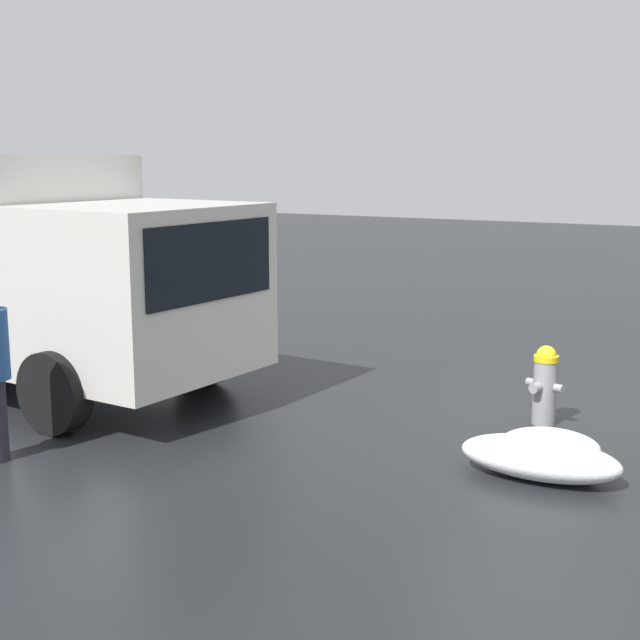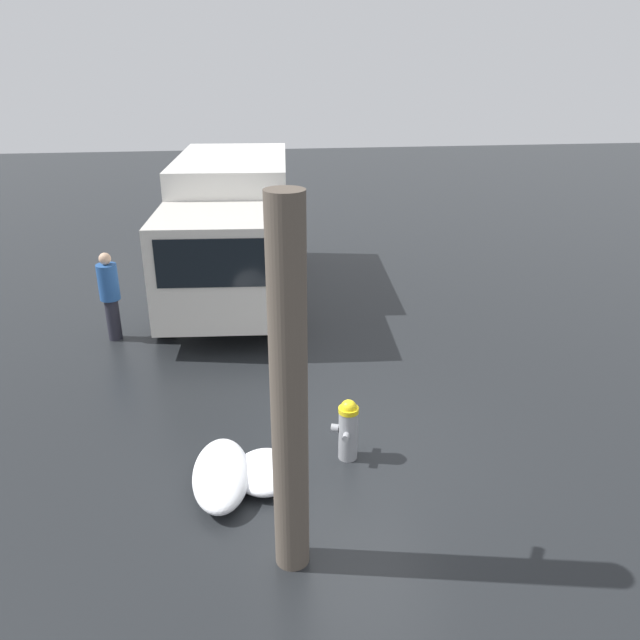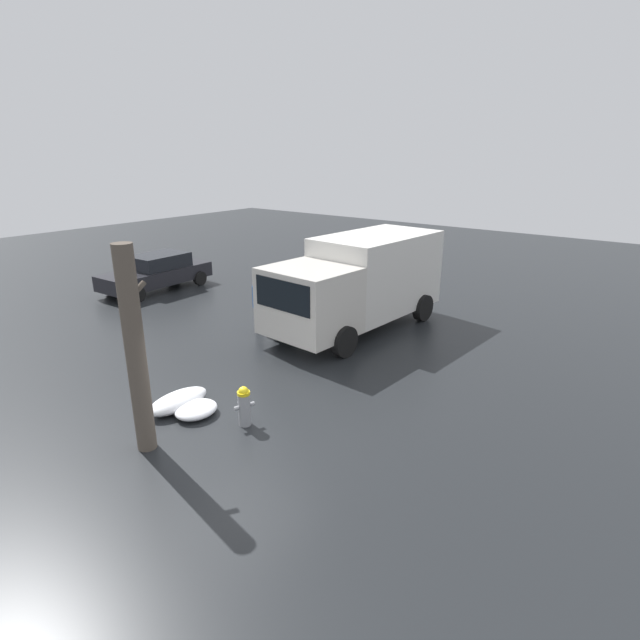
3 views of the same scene
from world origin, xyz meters
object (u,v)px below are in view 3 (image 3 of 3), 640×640
at_px(fire_hydrant, 244,405).
at_px(parked_car, 157,272).
at_px(tree_trunk, 135,352).
at_px(pedestrian, 259,303).
at_px(delivery_truck, 359,280).

bearing_deg(fire_hydrant, parked_car, -7.90).
distance_m(tree_trunk, pedestrian, 6.84).
relative_size(delivery_truck, pedestrian, 3.87).
relative_size(tree_trunk, pedestrian, 2.33).
height_order(tree_trunk, parked_car, tree_trunk).
xyz_separation_m(tree_trunk, pedestrian, (6.10, 2.91, -1.08)).
distance_m(tree_trunk, delivery_truck, 8.40).
xyz_separation_m(pedestrian, parked_car, (1.08, 6.91, -0.19)).
height_order(tree_trunk, delivery_truck, tree_trunk).
relative_size(fire_hydrant, parked_car, 0.19).
height_order(fire_hydrant, tree_trunk, tree_trunk).
relative_size(tree_trunk, delivery_truck, 0.60).
xyz_separation_m(fire_hydrant, tree_trunk, (-1.76, 0.89, 1.56)).
bearing_deg(parked_car, fire_hydrant, 150.67).
xyz_separation_m(delivery_truck, pedestrian, (-2.27, 2.28, -0.65)).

